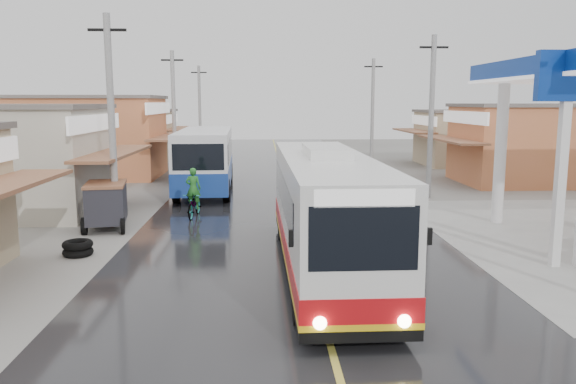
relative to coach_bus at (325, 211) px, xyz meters
name	(u,v)px	position (x,y,z in m)	size (l,w,h in m)	color
ground	(320,308)	(-0.44, -3.04, -1.72)	(120.00, 120.00, 0.00)	slate
road	(290,199)	(-0.44, 11.96, -1.71)	(12.00, 90.00, 0.02)	black
centre_line	(290,199)	(-0.44, 11.96, -1.70)	(0.15, 90.00, 0.01)	#D8CC4C
shopfronts_left	(47,191)	(-13.44, 14.96, -1.72)	(11.00, 44.00, 5.20)	tan
utility_poles_left	(152,197)	(-7.44, 12.96, -1.72)	(1.60, 50.00, 8.00)	gray
utility_poles_right	(428,198)	(6.56, 11.96, -1.72)	(1.60, 36.00, 8.00)	gray
coach_bus	(325,211)	(0.00, 0.00, 0.00)	(2.72, 11.44, 3.56)	silver
second_bus	(206,159)	(-4.85, 14.70, 0.05)	(3.01, 10.00, 3.29)	silver
cyclist	(194,201)	(-4.64, 7.62, -1.02)	(0.89, 2.03, 2.12)	black
tricycle_near	(106,203)	(-7.69, 5.51, -0.70)	(1.89, 2.37, 1.79)	#26262D
tyre_stack	(78,248)	(-7.60, 1.83, -1.48)	(0.94, 0.94, 0.48)	black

